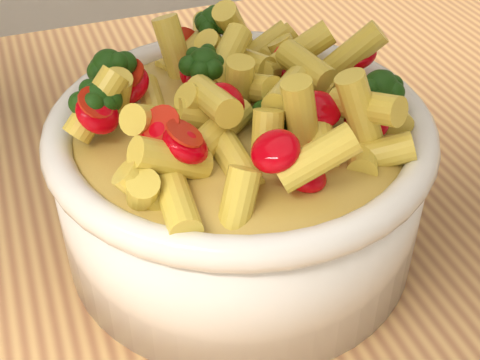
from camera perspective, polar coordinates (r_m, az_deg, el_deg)
name	(u,v)px	position (r m, az deg, el deg)	size (l,w,h in m)	color
table	(123,340)	(0.59, -9.97, -13.27)	(1.20, 0.80, 0.90)	tan
serving_bowl	(240,178)	(0.48, 0.00, 0.13)	(0.27, 0.27, 0.11)	white
pasta_salad	(240,93)	(0.44, 0.00, 7.40)	(0.21, 0.21, 0.05)	#E8C949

